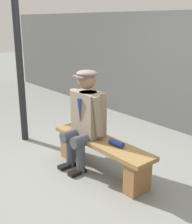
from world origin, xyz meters
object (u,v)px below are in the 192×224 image
object	(u,v)px
lamp_post	(18,41)
rolled_magazine	(116,143)
bench	(101,151)
seated_man	(85,116)

from	to	relation	value
lamp_post	rolled_magazine	bearing A→B (deg)	-171.79
bench	rolled_magazine	world-z (taller)	rolled_magazine
bench	seated_man	bearing A→B (deg)	10.62
lamp_post	seated_man	bearing A→B (deg)	-171.90
bench	seated_man	distance (m)	0.49
seated_man	rolled_magazine	size ratio (longest dim) A/B	6.27
rolled_magazine	lamp_post	distance (m)	2.21
seated_man	lamp_post	distance (m)	1.65
seated_man	rolled_magazine	world-z (taller)	seated_man
rolled_magazine	lamp_post	world-z (taller)	lamp_post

